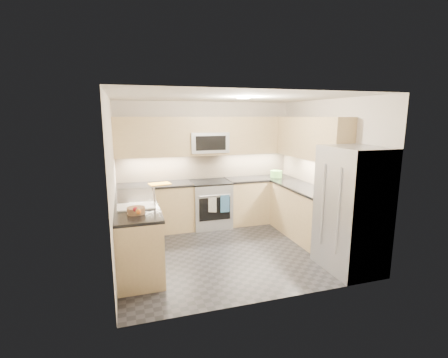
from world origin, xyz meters
TOP-DOWN VIEW (x-y plane):
  - floor at (0.00, 0.00)m, footprint 3.60×3.20m
  - ceiling at (0.00, 0.00)m, footprint 3.60×3.20m
  - wall_back at (0.00, 1.60)m, footprint 3.60×0.02m
  - wall_front at (0.00, -1.60)m, footprint 3.60×0.02m
  - wall_left at (-1.80, 0.00)m, footprint 0.02×3.20m
  - wall_right at (1.80, 0.00)m, footprint 0.02×3.20m
  - base_cab_back_left at (-1.09, 1.30)m, footprint 1.42×0.60m
  - base_cab_back_right at (1.09, 1.30)m, footprint 1.42×0.60m
  - base_cab_right at (1.50, 0.15)m, footprint 0.60×1.70m
  - base_cab_peninsula at (-1.50, 0.00)m, footprint 0.60×2.00m
  - countertop_back_left at (-1.09, 1.30)m, footprint 1.42×0.63m
  - countertop_back_right at (1.09, 1.30)m, footprint 1.42×0.63m
  - countertop_right at (1.50, 0.15)m, footprint 0.63×1.70m
  - countertop_peninsula at (-1.50, 0.00)m, footprint 0.63×2.00m
  - upper_cab_back at (0.00, 1.43)m, footprint 3.60×0.35m
  - upper_cab_right at (1.62, 0.28)m, footprint 0.35×1.95m
  - backsplash_back at (0.00, 1.60)m, footprint 3.60×0.01m
  - backsplash_right at (1.80, 0.45)m, footprint 0.01×2.30m
  - gas_range at (0.00, 1.28)m, footprint 0.76×0.65m
  - range_cooktop at (0.00, 1.28)m, footprint 0.76×0.65m
  - oven_door_glass at (0.00, 0.95)m, footprint 0.62×0.02m
  - oven_handle at (0.00, 0.93)m, footprint 0.60×0.02m
  - microwave at (0.00, 1.40)m, footprint 0.76×0.40m
  - microwave_door at (0.00, 1.20)m, footprint 0.60×0.01m
  - refrigerator at (1.45, -1.15)m, footprint 0.70×0.90m
  - fridge_handle_left at (1.08, -1.33)m, footprint 0.02×0.02m
  - fridge_handle_right at (1.08, -0.97)m, footprint 0.02×0.02m
  - sink_basin at (-1.50, -0.25)m, footprint 0.52×0.38m
  - faucet at (-1.24, -0.25)m, footprint 0.03×0.03m
  - utensil_bowl at (1.44, 1.25)m, footprint 0.31×0.31m
  - cutting_board at (-1.00, 1.26)m, footprint 0.43×0.34m
  - fruit_basket at (-1.51, -0.57)m, footprint 0.27×0.27m
  - fruit_apple at (-1.53, -0.77)m, footprint 0.06×0.06m
  - fruit_pear at (-1.49, -0.87)m, footprint 0.06×0.06m
  - dish_towel_check at (-0.06, 0.91)m, footprint 0.15×0.08m
  - dish_towel_blue at (0.19, 0.91)m, footprint 0.18×0.02m
  - fruit_orange at (-1.49, -0.88)m, footprint 0.06×0.06m

SIDE VIEW (x-z plane):
  - floor at x=0.00m, z-range 0.00..0.00m
  - base_cab_back_left at x=-1.09m, z-range 0.00..0.90m
  - base_cab_back_right at x=1.09m, z-range 0.00..0.90m
  - base_cab_right at x=1.50m, z-range 0.00..0.90m
  - base_cab_peninsula at x=-1.50m, z-range 0.00..0.90m
  - oven_door_glass at x=0.00m, z-range 0.22..0.68m
  - gas_range at x=0.00m, z-range 0.00..0.91m
  - dish_towel_check at x=-0.06m, z-range 0.40..0.70m
  - dish_towel_blue at x=0.19m, z-range 0.38..0.72m
  - oven_handle at x=0.00m, z-range 0.71..0.73m
  - sink_basin at x=-1.50m, z-range 0.80..0.96m
  - refrigerator at x=1.45m, z-range 0.00..1.80m
  - range_cooktop at x=0.00m, z-range 0.90..0.93m
  - countertop_back_left at x=-1.09m, z-range 0.90..0.94m
  - countertop_back_right at x=1.09m, z-range 0.90..0.94m
  - countertop_right at x=1.50m, z-range 0.90..0.94m
  - countertop_peninsula at x=-1.50m, z-range 0.90..0.94m
  - cutting_board at x=-1.00m, z-range 0.94..0.95m
  - fridge_handle_left at x=1.08m, z-range 0.35..1.55m
  - fridge_handle_right at x=1.08m, z-range 0.35..1.55m
  - fruit_basket at x=-1.51m, z-range 0.94..1.03m
  - utensil_bowl at x=1.44m, z-range 0.94..1.08m
  - fruit_orange at x=-1.49m, z-range 1.02..1.08m
  - fruit_apple at x=-1.53m, z-range 1.02..1.09m
  - fruit_pear at x=-1.49m, z-range 1.02..1.09m
  - faucet at x=-1.24m, z-range 0.94..1.22m
  - backsplash_back at x=0.00m, z-range 0.94..1.45m
  - backsplash_right at x=1.80m, z-range 0.94..1.45m
  - wall_back at x=0.00m, z-range 0.00..2.50m
  - wall_front at x=0.00m, z-range 0.00..2.50m
  - wall_left at x=-1.80m, z-range 0.00..2.50m
  - wall_right at x=1.80m, z-range 0.00..2.50m
  - microwave at x=0.00m, z-range 1.50..1.90m
  - microwave_door at x=0.00m, z-range 1.56..1.84m
  - upper_cab_back at x=0.00m, z-range 1.45..2.20m
  - upper_cab_right at x=1.62m, z-range 1.45..2.20m
  - ceiling at x=0.00m, z-range 2.49..2.51m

